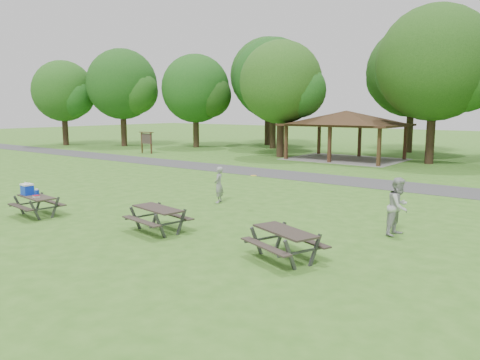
% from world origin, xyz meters
% --- Properties ---
extents(ground, '(160.00, 160.00, 0.00)m').
position_xyz_m(ground, '(0.00, 0.00, 0.00)').
color(ground, '#397020').
rests_on(ground, ground).
extents(asphalt_path, '(120.00, 3.20, 0.02)m').
position_xyz_m(asphalt_path, '(0.00, 14.00, 0.01)').
color(asphalt_path, '#403F42').
rests_on(asphalt_path, ground).
extents(pavilion, '(8.60, 7.01, 3.76)m').
position_xyz_m(pavilion, '(-4.00, 24.00, 3.06)').
color(pavilion, '#3B2415').
rests_on(pavilion, ground).
extents(notice_board, '(1.60, 0.30, 1.88)m').
position_xyz_m(notice_board, '(-20.00, 18.00, 1.31)').
color(notice_board, '#3A2515').
rests_on(notice_board, ground).
extents(tree_row_a, '(7.56, 7.20, 9.97)m').
position_xyz_m(tree_row_a, '(-27.91, 22.03, 6.15)').
color(tree_row_a, black).
rests_on(tree_row_a, ground).
extents(tree_row_b, '(7.14, 6.80, 9.28)m').
position_xyz_m(tree_row_b, '(-20.92, 25.53, 5.67)').
color(tree_row_b, '#2F2114').
rests_on(tree_row_b, ground).
extents(tree_row_c, '(8.19, 7.80, 10.67)m').
position_xyz_m(tree_row_c, '(-13.90, 29.03, 6.54)').
color(tree_row_c, black).
rests_on(tree_row_c, ground).
extents(tree_row_d, '(6.93, 6.60, 9.27)m').
position_xyz_m(tree_row_d, '(-8.92, 22.53, 5.77)').
color(tree_row_d, '#2F1F15').
rests_on(tree_row_d, ground).
extents(tree_row_e, '(8.40, 8.00, 11.02)m').
position_xyz_m(tree_row_e, '(2.10, 25.03, 6.78)').
color(tree_row_e, black).
rests_on(tree_row_e, ground).
extents(tree_deep_a, '(8.40, 8.00, 11.38)m').
position_xyz_m(tree_deep_a, '(-16.90, 32.53, 7.13)').
color(tree_deep_a, black).
rests_on(tree_deep_a, ground).
extents(tree_deep_b, '(8.40, 8.00, 11.13)m').
position_xyz_m(tree_deep_b, '(-1.90, 33.03, 6.89)').
color(tree_deep_b, black).
rests_on(tree_deep_b, ground).
extents(tree_flank_left, '(6.72, 6.40, 8.93)m').
position_xyz_m(tree_flank_left, '(-33.92, 19.03, 5.53)').
color(tree_flank_left, black).
rests_on(tree_flank_left, ground).
extents(picnic_table_near, '(1.92, 1.61, 1.24)m').
position_xyz_m(picnic_table_near, '(-4.94, -0.79, 0.71)').
color(picnic_table_near, '#312A23').
rests_on(picnic_table_near, ground).
extents(picnic_table_middle, '(2.11, 1.80, 0.82)m').
position_xyz_m(picnic_table_middle, '(0.43, 0.40, 0.60)').
color(picnic_table_middle, '#2E2521').
rests_on(picnic_table_middle, ground).
extents(picnic_table_far, '(2.33, 2.11, 0.83)m').
position_xyz_m(picnic_table_far, '(5.17, 0.47, 0.61)').
color(picnic_table_far, '#2B241F').
rests_on(picnic_table_far, ground).
extents(frisbee_in_flight, '(0.24, 0.24, 0.02)m').
position_xyz_m(frisbee_in_flight, '(0.85, 5.08, 1.33)').
color(frisbee_in_flight, gold).
rests_on(frisbee_in_flight, ground).
extents(frisbee_thrower, '(0.56, 0.65, 1.52)m').
position_xyz_m(frisbee_thrower, '(-1.05, 5.21, 0.76)').
color(frisbee_thrower, gray).
rests_on(frisbee_thrower, ground).
extents(frisbee_catcher, '(0.81, 0.98, 1.83)m').
position_xyz_m(frisbee_catcher, '(6.69, 4.69, 0.91)').
color(frisbee_catcher, '#ABABAD').
rests_on(frisbee_catcher, ground).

